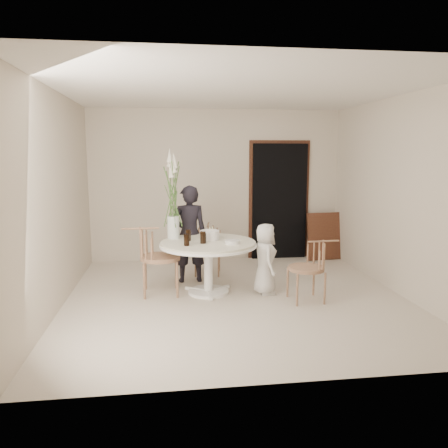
{
  "coord_description": "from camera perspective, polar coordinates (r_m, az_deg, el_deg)",
  "views": [
    {
      "loc": [
        -0.9,
        -5.58,
        1.92
      ],
      "look_at": [
        -0.13,
        0.3,
        0.96
      ],
      "focal_mm": 35.0,
      "sensor_mm": 36.0,
      "label": 1
    }
  ],
  "objects": [
    {
      "name": "cola_tumbler_a",
      "position": [
        5.71,
        -4.91,
        -2.08
      ],
      "size": [
        0.09,
        0.09,
        0.15
      ],
      "primitive_type": "cylinder",
      "rotation": [
        0.0,
        0.0,
        -0.29
      ],
      "color": "black",
      "rests_on": "table"
    },
    {
      "name": "doorway",
      "position": [
        8.08,
        7.23,
        2.92
      ],
      "size": [
        1.0,
        0.1,
        2.1
      ],
      "primitive_type": "cube",
      "color": "black",
      "rests_on": "ground"
    },
    {
      "name": "chair_far",
      "position": [
        7.09,
        -2.12,
        -2.29
      ],
      "size": [
        0.48,
        0.51,
        0.79
      ],
      "rotation": [
        0.0,
        0.0,
        -0.15
      ],
      "color": "#9F7656",
      "rests_on": "ground"
    },
    {
      "name": "cola_tumbler_c",
      "position": [
        6.04,
        -4.69,
        -1.46
      ],
      "size": [
        0.08,
        0.08,
        0.16
      ],
      "primitive_type": "cylinder",
      "rotation": [
        0.0,
        0.0,
        -0.16
      ],
      "color": "black",
      "rests_on": "table"
    },
    {
      "name": "flower_vase",
      "position": [
        6.15,
        -6.71,
        3.62
      ],
      "size": [
        0.17,
        0.17,
        1.27
      ],
      "rotation": [
        0.0,
        0.0,
        0.01
      ],
      "color": "white",
      "rests_on": "table"
    },
    {
      "name": "chair_right",
      "position": [
        5.85,
        11.76,
        -4.83
      ],
      "size": [
        0.5,
        0.47,
        0.81
      ],
      "rotation": [
        0.0,
        0.0,
        -1.52
      ],
      "color": "#9F7656",
      "rests_on": "ground"
    },
    {
      "name": "birthday_cake",
      "position": [
        6.1,
        -1.87,
        -1.46
      ],
      "size": [
        0.27,
        0.27,
        0.18
      ],
      "rotation": [
        0.0,
        0.0,
        0.11
      ],
      "color": "white",
      "rests_on": "table"
    },
    {
      "name": "plate_stack",
      "position": [
        5.82,
        1.11,
        -2.36
      ],
      "size": [
        0.25,
        0.25,
        0.05
      ],
      "primitive_type": "cylinder",
      "rotation": [
        0.0,
        0.0,
        0.29
      ],
      "color": "silver",
      "rests_on": "table"
    },
    {
      "name": "room_shell",
      "position": [
        5.66,
        1.66,
        6.14
      ],
      "size": [
        4.5,
        4.5,
        4.5
      ],
      "color": "white",
      "rests_on": "ground"
    },
    {
      "name": "chair_left",
      "position": [
        6.04,
        -9.58,
        -3.47
      ],
      "size": [
        0.58,
        0.54,
        0.94
      ],
      "rotation": [
        0.0,
        0.0,
        1.58
      ],
      "color": "#9F7656",
      "rests_on": "ground"
    },
    {
      "name": "door_trim",
      "position": [
        8.11,
        7.17,
        3.37
      ],
      "size": [
        1.12,
        0.03,
        2.22
      ],
      "primitive_type": "cube",
      "color": "brown",
      "rests_on": "ground"
    },
    {
      "name": "picture_frame",
      "position": [
        8.19,
        13.0,
        -1.56
      ],
      "size": [
        0.66,
        0.25,
        0.86
      ],
      "primitive_type": "cube",
      "rotation": [
        -0.17,
        0.0,
        0.09
      ],
      "color": "brown",
      "rests_on": "ground"
    },
    {
      "name": "cola_tumbler_b",
      "position": [
        5.86,
        -2.63,
        -1.87
      ],
      "size": [
        0.07,
        0.07,
        0.13
      ],
      "primitive_type": "cylinder",
      "rotation": [
        0.0,
        0.0,
        -0.07
      ],
      "color": "black",
      "rests_on": "table"
    },
    {
      "name": "cola_tumbler_d",
      "position": [
        5.84,
        -2.76,
        -1.77
      ],
      "size": [
        0.08,
        0.08,
        0.16
      ],
      "primitive_type": "cylinder",
      "rotation": [
        0.0,
        0.0,
        -0.0
      ],
      "color": "black",
      "rests_on": "table"
    },
    {
      "name": "girl",
      "position": [
        6.55,
        -4.58,
        -1.32
      ],
      "size": [
        0.56,
        0.39,
        1.46
      ],
      "primitive_type": "imported",
      "rotation": [
        0.0,
        0.0,
        3.22
      ],
      "color": "black",
      "rests_on": "ground"
    },
    {
      "name": "table",
      "position": [
        6.0,
        -2.07,
        -3.38
      ],
      "size": [
        1.33,
        1.33,
        0.73
      ],
      "color": "white",
      "rests_on": "ground"
    },
    {
      "name": "boy",
      "position": [
        6.04,
        5.39,
        -4.55
      ],
      "size": [
        0.33,
        0.49,
        0.98
      ],
      "primitive_type": "imported",
      "rotation": [
        0.0,
        0.0,
        1.6
      ],
      "color": "silver",
      "rests_on": "ground"
    },
    {
      "name": "ground",
      "position": [
        5.97,
        1.59,
        -9.59
      ],
      "size": [
        4.5,
        4.5,
        0.0
      ],
      "primitive_type": "plane",
      "color": "beige",
      "rests_on": "ground"
    }
  ]
}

